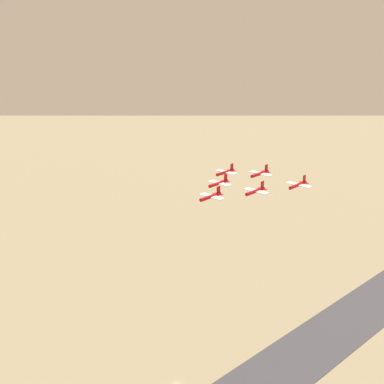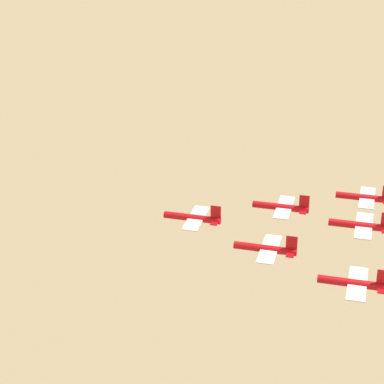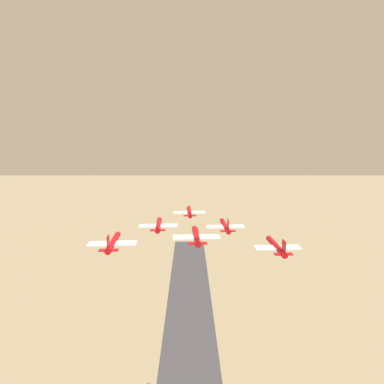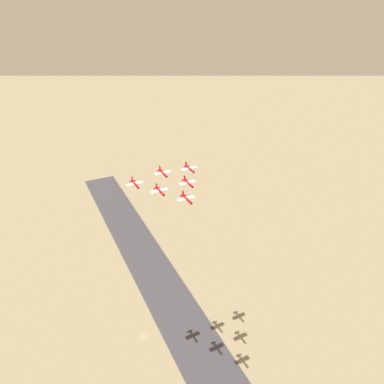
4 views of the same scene
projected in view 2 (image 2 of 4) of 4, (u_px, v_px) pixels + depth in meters
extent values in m
cylinder|color=#B20C14|center=(192.00, 218.00, 144.07)|extent=(4.12, 11.20, 1.37)
cube|color=white|center=(196.00, 218.00, 143.90)|extent=(10.88, 5.50, 0.22)
cube|color=#B20C14|center=(216.00, 213.00, 142.29)|extent=(0.67, 1.97, 2.74)
cube|color=#B20C14|center=(216.00, 221.00, 143.01)|extent=(4.20, 2.32, 0.15)
cylinder|color=#B20C14|center=(265.00, 249.00, 132.16)|extent=(4.12, 11.20, 1.37)
cube|color=white|center=(269.00, 249.00, 131.99)|extent=(10.88, 5.50, 0.22)
cube|color=#B20C14|center=(292.00, 243.00, 130.38)|extent=(0.67, 1.97, 2.74)
cube|color=#B20C14|center=(291.00, 252.00, 131.10)|extent=(4.20, 2.32, 0.15)
cylinder|color=#B20C14|center=(281.00, 207.00, 148.63)|extent=(4.12, 11.20, 1.37)
cube|color=white|center=(284.00, 207.00, 148.46)|extent=(10.88, 5.50, 0.22)
cube|color=#B20C14|center=(304.00, 202.00, 146.85)|extent=(0.67, 1.97, 2.74)
cube|color=#B20C14|center=(304.00, 210.00, 147.57)|extent=(4.20, 2.32, 0.15)
cylinder|color=#B20C14|center=(353.00, 283.00, 120.05)|extent=(4.12, 11.20, 1.37)
cube|color=white|center=(357.00, 284.00, 119.88)|extent=(10.88, 5.50, 0.22)
cube|color=#B20C14|center=(383.00, 278.00, 118.27)|extent=(0.67, 1.97, 2.74)
cube|color=#B20C14|center=(382.00, 287.00, 118.99)|extent=(4.20, 2.32, 0.15)
cylinder|color=#B20C14|center=(360.00, 225.00, 135.80)|extent=(4.12, 11.20, 1.37)
cube|color=white|center=(364.00, 226.00, 135.63)|extent=(10.88, 5.50, 0.22)
cylinder|color=#B20C14|center=(363.00, 197.00, 153.24)|extent=(4.12, 11.20, 1.37)
cube|color=white|center=(367.00, 198.00, 153.07)|extent=(10.88, 5.50, 0.22)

